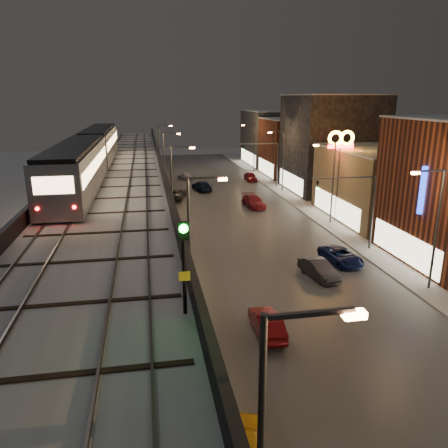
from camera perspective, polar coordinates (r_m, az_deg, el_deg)
road_surface at (r=51.60m, az=2.18°, el=0.82°), size 17.00×120.00×0.06m
sidewalk_right at (r=54.54m, az=12.51°, el=1.33°), size 4.00×120.00×0.14m
under_viaduct_pavement at (r=50.57m, az=-12.94°, el=0.09°), size 11.00×120.00×0.06m
elevated_viaduct at (r=46.25m, az=-13.54°, el=5.68°), size 9.00×100.00×6.30m
viaduct_trackbed at (r=46.24m, az=-13.60°, el=6.64°), size 8.40×100.00×0.32m
viaduct_parapet_streetside at (r=46.14m, az=-8.19°, el=7.49°), size 0.30×100.00×1.10m
viaduct_parapet_far at (r=46.67m, az=-19.00°, el=6.88°), size 0.30×100.00×1.10m
building_c at (r=53.93m, az=20.39°, el=4.90°), size 12.20×15.20×8.16m
building_d at (r=67.64m, az=13.83°, el=10.12°), size 12.20×13.20×14.16m
building_e at (r=80.79m, az=9.73°, el=9.84°), size 12.20×12.20×10.16m
building_f at (r=93.98m, az=6.85°, el=11.12°), size 12.20×16.20×11.16m
streetlight_left_0 at (r=12.37m, az=6.14°, el=-27.09°), size 2.57×0.28×9.00m
streetlight_left_1 at (r=28.05m, az=-4.05°, el=-1.42°), size 2.57×0.28×9.00m
streetlight_right_1 at (r=34.27m, az=25.78°, el=0.24°), size 2.56×0.28×9.00m
streetlight_left_2 at (r=45.48m, az=-6.52°, el=5.36°), size 2.57×0.28×9.00m
streetlight_right_2 at (r=49.56m, az=13.79°, el=5.89°), size 2.56×0.28×9.00m
streetlight_left_3 at (r=63.23m, az=-7.62°, el=8.36°), size 2.57×0.28×9.00m
streetlight_right_3 at (r=66.23m, az=7.54°, el=8.71°), size 2.56×0.28×9.00m
streetlight_left_4 at (r=81.09m, az=-8.25°, el=10.04°), size 2.57×0.28×9.00m
streetlight_right_4 at (r=83.45m, az=3.79°, el=10.34°), size 2.56×0.28×9.00m
traffic_light_rig_a at (r=41.39m, az=17.53°, el=2.58°), size 6.10×0.34×7.00m
traffic_light_rig_b at (r=68.91m, az=6.05°, el=8.43°), size 6.10×0.34×7.00m
subway_train at (r=45.24m, az=-17.02°, el=8.82°), size 3.07×37.25×3.67m
rail_signal at (r=14.24m, az=-5.28°, el=-3.36°), size 0.38×0.45×3.28m
car_near_white at (r=26.85m, az=5.60°, el=-12.86°), size 1.55×4.25×1.39m
car_mid_silver at (r=61.67m, az=-6.38°, el=3.96°), size 3.77×5.77×1.47m
car_mid_dark at (r=66.64m, az=-2.92°, el=4.95°), size 2.96×5.34×1.47m
car_far_white at (r=75.92m, az=-5.12°, el=6.23°), size 2.67×4.06×1.28m
car_onc_silver at (r=35.24m, az=12.24°, el=-5.86°), size 2.19×4.39×1.38m
car_onc_dark at (r=38.67m, az=15.01°, el=-4.11°), size 2.86×4.96×1.30m
car_onc_white at (r=56.53m, az=3.89°, el=2.90°), size 2.50×5.24×1.47m
car_onc_red at (r=74.55m, az=3.49°, el=6.14°), size 1.70×4.23×1.44m
sign_mcdonalds at (r=50.42m, az=14.98°, el=9.59°), size 3.03×0.37×10.26m
sign_carwash at (r=37.89m, az=25.06°, el=3.11°), size 1.67×0.35×8.65m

